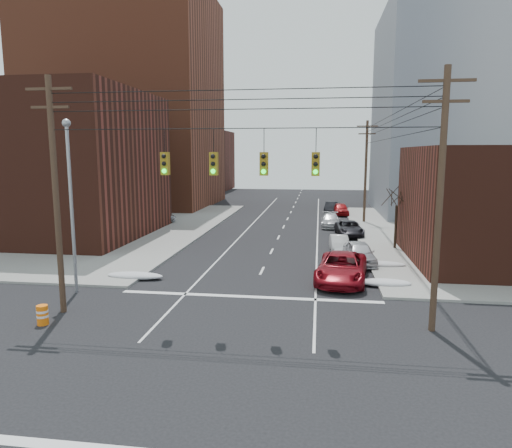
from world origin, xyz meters
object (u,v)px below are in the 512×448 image
(lot_car_a, at_px, (84,235))
(red_pickup, at_px, (342,268))
(lot_car_b, at_px, (152,216))
(lot_car_c, at_px, (96,228))
(parked_car_c, at_px, (349,228))
(construction_barrel, at_px, (43,315))
(parked_car_b, at_px, (339,244))
(lot_car_d, at_px, (105,216))
(parked_car_f, at_px, (331,207))
(parked_car_e, at_px, (341,209))
(parked_car_a, at_px, (359,253))
(parked_car_d, at_px, (331,220))

(lot_car_a, bearing_deg, red_pickup, -91.36)
(lot_car_b, relative_size, lot_car_c, 1.15)
(parked_car_c, bearing_deg, construction_barrel, -125.84)
(parked_car_c, bearing_deg, parked_car_b, -103.94)
(lot_car_d, xyz_separation_m, construction_barrel, (10.82, -28.27, -0.32))
(parked_car_f, xyz_separation_m, lot_car_a, (-21.01, -24.08, 0.14))
(parked_car_e, height_order, parked_car_f, parked_car_e)
(parked_car_c, relative_size, parked_car_e, 1.13)
(parked_car_e, distance_m, lot_car_a, 30.86)
(parked_car_e, bearing_deg, lot_car_a, -139.05)
(construction_barrel, bearing_deg, lot_car_b, 101.17)
(lot_car_a, xyz_separation_m, lot_car_b, (1.70, 11.40, 0.03))
(parked_car_a, xyz_separation_m, parked_car_e, (-0.13, 25.32, -0.03))
(parked_car_a, bearing_deg, parked_car_f, 85.93)
(parked_car_a, relative_size, lot_car_b, 0.89)
(parked_car_e, bearing_deg, construction_barrel, -114.13)
(parked_car_f, bearing_deg, lot_car_b, -139.50)
(construction_barrel, bearing_deg, red_pickup, 33.25)
(parked_car_a, xyz_separation_m, parked_car_b, (-1.20, 3.83, -0.15))
(parked_car_a, xyz_separation_m, construction_barrel, (-14.90, -13.44, -0.31))
(parked_car_a, relative_size, parked_car_c, 0.92)
(parked_car_d, distance_m, lot_car_d, 24.14)
(parked_car_c, distance_m, lot_car_c, 23.15)
(parked_car_c, distance_m, lot_car_a, 23.39)
(lot_car_c, bearing_deg, lot_car_a, 173.20)
(parked_car_e, bearing_deg, parked_car_d, -102.04)
(parked_car_a, height_order, construction_barrel, parked_car_a)
(lot_car_d, relative_size, construction_barrel, 4.17)
(parked_car_a, height_order, lot_car_d, parked_car_a)
(lot_car_b, height_order, lot_car_d, lot_car_b)
(parked_car_c, xyz_separation_m, parked_car_f, (-1.24, 16.89, 0.00))
(lot_car_a, distance_m, lot_car_d, 11.57)
(parked_car_b, bearing_deg, lot_car_d, 152.92)
(parked_car_c, xyz_separation_m, parked_car_d, (-1.60, 4.83, 0.00))
(parked_car_f, bearing_deg, lot_car_a, -123.89)
(lot_car_a, height_order, lot_car_d, lot_car_a)
(parked_car_b, bearing_deg, construction_barrel, -131.37)
(red_pickup, relative_size, lot_car_c, 1.37)
(lot_car_a, relative_size, lot_car_b, 0.81)
(parked_car_a, height_order, parked_car_f, parked_car_a)
(construction_barrel, bearing_deg, parked_car_e, 69.14)
(lot_car_d, bearing_deg, lot_car_c, -148.35)
(parked_car_c, bearing_deg, lot_car_b, 163.95)
(parked_car_f, distance_m, lot_car_b, 23.10)
(lot_car_b, bearing_deg, lot_car_c, 140.29)
(parked_car_a, bearing_deg, lot_car_d, 143.41)
(red_pickup, xyz_separation_m, parked_car_a, (1.41, 4.59, -0.07))
(parked_car_a, bearing_deg, red_pickup, -113.69)
(parked_car_c, distance_m, parked_car_f, 16.94)
(red_pickup, distance_m, parked_car_b, 8.43)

